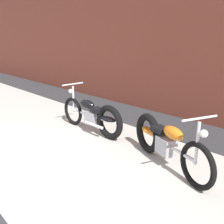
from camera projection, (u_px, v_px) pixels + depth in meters
The scene contains 4 objects.
sidewalk_slab at pixel (76, 148), 4.81m from camera, with size 36.00×3.50×0.01m, color #B2ADA3.
brick_building_wall at pixel (184, 19), 6.37m from camera, with size 36.00×0.50×5.06m, color brown.
motorcycle_black at pixel (94, 116), 5.52m from camera, with size 2.01×0.58×1.03m.
motorcycle_orange at pixel (164, 141), 4.14m from camera, with size 1.93×0.88×1.03m.
Camera 1 is at (3.73, -0.74, 1.99)m, focal length 40.17 mm.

